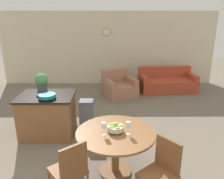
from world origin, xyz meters
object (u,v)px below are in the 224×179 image
Objects in this scene: couch at (167,83)px; kitchen_island at (48,115)px; dining_chair_near_right at (161,170)px; fruit_bowl at (116,127)px; dining_chair_near_left at (70,169)px; trash_bin at (87,117)px; dining_table at (115,141)px; armchair at (119,87)px; teal_bowl at (47,96)px; potted_plant at (42,82)px; wine_glass_left at (104,126)px; wine_glass_right at (128,125)px.

kitchen_island is at bearing -142.03° from couch.
dining_chair_near_right reaches higher than fruit_bowl.
dining_chair_near_left is at bearing 49.96° from dining_chair_near_right.
trash_bin is at bearing 113.92° from fruit_bowl.
dining_table is 0.86m from dining_chair_near_left.
teal_bowl is at bearing -142.80° from armchair.
trash_bin is at bearing -134.34° from couch.
dining_chair_near_left is 5.56m from couch.
teal_bowl is 0.45× the size of trash_bin.
teal_bowl is 0.53m from potted_plant.
potted_plant is (-2.15, 2.13, 0.60)m from dining_chair_near_right.
potted_plant is 0.20× the size of couch.
dining_chair_near_left reaches higher than armchair.
wine_glass_left is 4.96m from couch.
wine_glass_left is 3.95m from armchair.
trash_bin is at bearing 106.07° from wine_glass_left.
wine_glass_right is 0.61× the size of teal_bowl.
trash_bin is at bearing 50.32° from dining_chair_near_left.
couch is at bearing 64.87° from wine_glass_left.
fruit_bowl is 2.20m from potted_plant.
kitchen_island is 0.72m from potted_plant.
wine_glass_right is at bearing -113.49° from armchair.
wine_glass_left is 0.18× the size of kitchen_island.
teal_bowl is at bearing 9.98° from dining_chair_near_right.
teal_bowl is (0.08, -0.21, 0.50)m from kitchen_island.
potted_plant is at bearing -145.54° from couch.
kitchen_island is 0.55m from teal_bowl.
couch is (1.32, 4.98, -0.24)m from dining_chair_near_right.
dining_table is 5.95× the size of wine_glass_right.
wine_glass_left reaches higher than fruit_bowl.
fruit_bowl is at bearing 4.93° from dining_chair_near_left.
potted_plant is at bearing 75.25° from dining_chair_near_left.
trash_bin is at bearing -7.54° from dining_chair_near_right.
kitchen_island is 0.93× the size of armchair.
dining_table is 2.24m from potted_plant.
wine_glass_right is 3.90m from armchair.
potted_plant is (-1.38, 1.62, 0.22)m from wine_glass_left.
wine_glass_left is 1.64m from teal_bowl.
wine_glass_left is 0.37m from wine_glass_right.
wine_glass_right is (0.37, 0.02, 0.00)m from wine_glass_left.
dining_chair_near_right is 3.09m from potted_plant.
wine_glass_left is (-0.77, 0.52, 0.38)m from dining_chair_near_right.
kitchen_island is at bearing 74.27° from dining_chair_near_left.
armchair is at bearing 86.85° from dining_table.
dining_chair_near_left is 1.00× the size of dining_chair_near_right.
wine_glass_left is 0.17× the size of armchair.
fruit_bowl is 0.34× the size of trash_bin.
wine_glass_left reaches higher than dining_chair_near_right.
dining_table is 0.63× the size of couch.
fruit_bowl is at bearing 4.99° from dining_chair_near_right.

